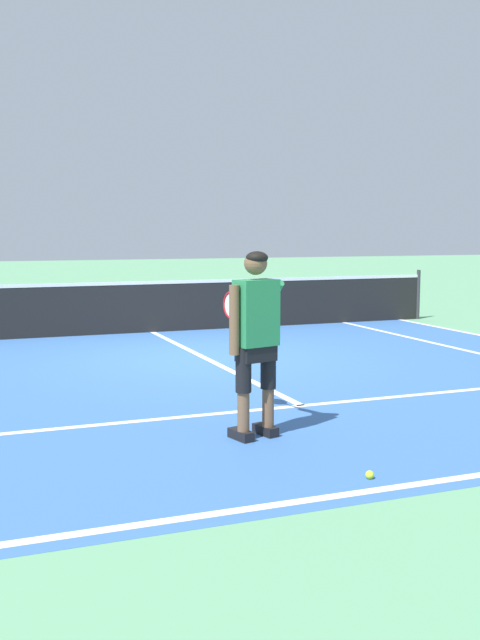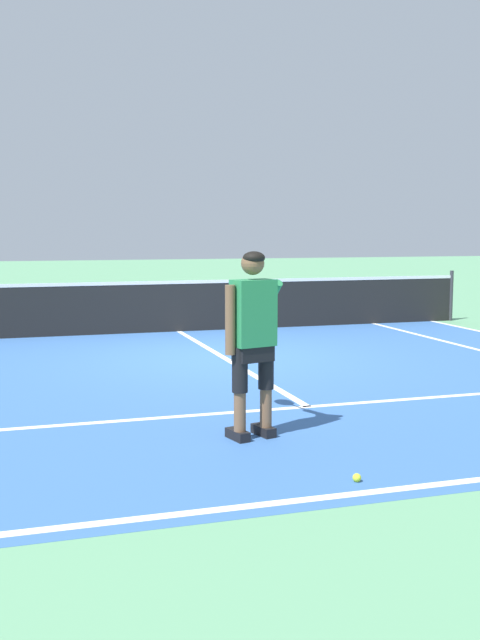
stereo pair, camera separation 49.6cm
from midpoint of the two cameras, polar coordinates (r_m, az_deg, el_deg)
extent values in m
plane|color=#609E70|center=(11.17, -4.10, -2.91)|extent=(80.00, 80.00, 0.00)
cube|color=#3866A8|center=(9.81, -1.58, -4.24)|extent=(10.98, 9.38, 0.00)
cube|color=white|center=(5.91, 13.63, -11.90)|extent=(10.98, 0.10, 0.01)
cube|color=white|center=(8.08, 3.03, -6.64)|extent=(8.23, 0.10, 0.01)
cube|color=white|center=(11.01, -3.86, -3.02)|extent=(0.10, 6.40, 0.01)
cylinder|color=#333338|center=(16.43, 12.77, 1.94)|extent=(0.08, 0.08, 1.07)
cube|color=black|center=(14.01, -7.81, 0.90)|extent=(11.84, 0.02, 0.91)
cube|color=white|center=(13.97, -7.84, 2.88)|extent=(11.84, 0.03, 0.06)
cube|color=black|center=(6.79, -2.05, -8.88)|extent=(0.17, 0.30, 0.09)
cube|color=black|center=(6.94, -0.09, -8.53)|extent=(0.17, 0.30, 0.09)
cylinder|color=brown|center=(6.70, -1.87, -7.11)|extent=(0.11, 0.11, 0.36)
cylinder|color=black|center=(6.62, -1.88, -3.87)|extent=(0.14, 0.14, 0.41)
cylinder|color=brown|center=(6.85, 0.10, -6.79)|extent=(0.11, 0.11, 0.36)
cylinder|color=black|center=(6.77, 0.10, -3.62)|extent=(0.14, 0.14, 0.41)
cube|color=black|center=(6.67, -0.88, -2.35)|extent=(0.38, 0.28, 0.20)
cube|color=#28844C|center=(6.62, -0.89, 0.55)|extent=(0.42, 0.30, 0.60)
cylinder|color=brown|center=(6.50, -2.64, -0.02)|extent=(0.09, 0.09, 0.62)
cylinder|color=#28844C|center=(6.83, 0.52, 2.01)|extent=(0.15, 0.28, 0.29)
cylinder|color=brown|center=(7.04, -0.21, 1.01)|extent=(0.15, 0.30, 0.14)
sphere|color=brown|center=(6.60, -0.94, 4.41)|extent=(0.21, 0.21, 0.21)
ellipsoid|color=black|center=(6.58, -0.85, 4.84)|extent=(0.24, 0.24, 0.12)
cylinder|color=#232326|center=(7.23, -1.11, 0.92)|extent=(0.08, 0.20, 0.03)
cylinder|color=red|center=(7.36, -1.76, 1.02)|extent=(0.05, 0.10, 0.02)
torus|color=red|center=(7.51, -2.54, 1.14)|extent=(0.10, 0.29, 0.30)
cylinder|color=silver|center=(7.51, -2.54, 1.14)|extent=(0.07, 0.24, 0.25)
sphere|color=#CCE02D|center=(5.81, 7.55, -11.81)|extent=(0.07, 0.07, 0.07)
camera|label=1|loc=(0.25, -92.03, -0.24)|focal=41.40mm
camera|label=2|loc=(0.25, 87.97, 0.24)|focal=41.40mm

